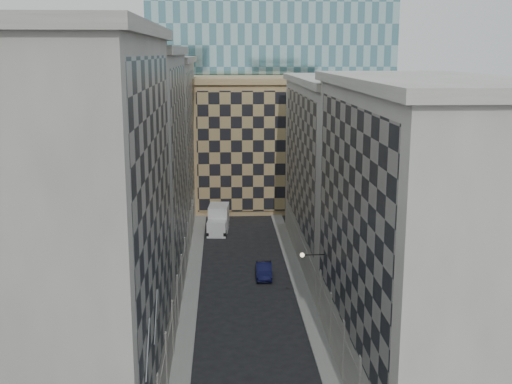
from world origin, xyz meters
name	(u,v)px	position (x,y,z in m)	size (l,w,h in m)	color
sidewalk_west	(190,301)	(-5.25, 30.00, 0.07)	(1.50, 100.00, 0.15)	gray
sidewalk_east	(304,298)	(5.25, 30.00, 0.07)	(1.50, 100.00, 0.15)	gray
bldg_left_a	(72,236)	(-10.88, 11.00, 11.82)	(10.80, 22.80, 23.70)	gray
bldg_left_b	(127,174)	(-10.88, 33.00, 11.32)	(10.80, 22.80, 22.70)	gray
bldg_left_c	(153,145)	(-10.88, 55.00, 10.83)	(10.80, 22.80, 21.70)	gray
bldg_right_a	(420,236)	(10.88, 15.00, 10.32)	(10.80, 26.80, 20.70)	#A8A49A
bldg_right_b	(344,170)	(10.89, 42.00, 9.85)	(10.80, 28.80, 19.70)	#A8A49A
tan_block	(251,142)	(2.00, 67.90, 9.44)	(16.80, 14.80, 18.80)	#9D7C53
church_tower	(234,23)	(0.00, 82.00, 26.95)	(7.20, 7.20, 51.50)	#312B26
flagpoles_left	(152,332)	(-5.90, 6.00, 8.00)	(0.10, 6.33, 2.33)	gray
bracket_lamp	(304,255)	(4.38, 24.00, 6.20)	(1.98, 0.36, 0.36)	black
box_truck	(218,221)	(-2.76, 53.39, 1.42)	(2.90, 6.11, 3.25)	silver
dark_car	(264,270)	(1.90, 36.10, 0.74)	(1.56, 4.47, 1.47)	#0E1034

